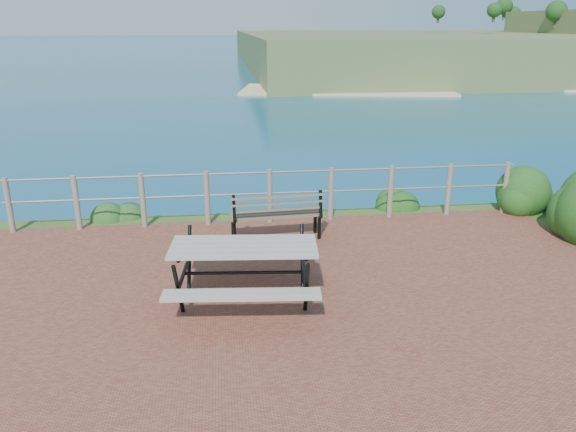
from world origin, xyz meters
name	(u,v)px	position (x,y,z in m)	size (l,w,h in m)	color
ground	(293,307)	(0.00, 0.00, 0.00)	(10.00, 7.00, 0.12)	brown
ocean	(218,34)	(0.00, 200.00, 0.00)	(1200.00, 1200.00, 0.00)	#145F7C
safety_railing	(270,193)	(0.00, 3.35, 0.57)	(9.40, 0.10, 1.00)	#6B5B4C
picnic_table	(244,267)	(-0.62, 0.22, 0.51)	(1.96, 1.64, 0.80)	gray
park_bench	(276,207)	(0.02, 2.46, 0.59)	(1.60, 0.50, 0.89)	brown
shrub_right_edge	(517,209)	(5.03, 3.57, 0.00)	(1.05, 1.05, 1.50)	#1A3D12
shrub_lip_west	(120,216)	(-2.85, 4.07, 0.00)	(0.74, 0.74, 0.48)	#1B4A1C
shrub_lip_east	(390,204)	(2.56, 4.15, 0.00)	(0.74, 0.74, 0.47)	#1A3D12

